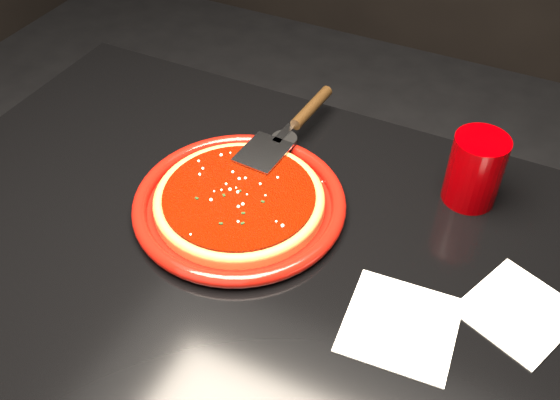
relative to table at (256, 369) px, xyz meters
The scene contains 12 objects.
table is the anchor object (origin of this frame).
plate 0.40m from the table, 129.83° to the left, with size 0.35×0.35×0.03m, color #740B06.
pizza_crust 0.40m from the table, 129.83° to the left, with size 0.28×0.28×0.01m, color #905C2B.
pizza_crust_rim 0.41m from the table, 129.83° to the left, with size 0.28×0.28×0.02m, color #905C2B.
pizza_sauce 0.41m from the table, 129.83° to the left, with size 0.25×0.25×0.01m, color #640B00.
parmesan_dusting 0.42m from the table, 129.83° to the left, with size 0.24×0.24×0.01m, color beige, non-canonical shape.
basil_flecks 0.42m from the table, 129.83° to the left, with size 0.22×0.22×0.00m, color black, non-canonical shape.
pizza_server 0.49m from the table, 100.76° to the left, with size 0.09×0.32×0.02m, color silver, non-canonical shape.
cup 0.58m from the table, 41.98° to the left, with size 0.09×0.09×0.12m, color #7E0001.
napkin_a 0.46m from the table, ahead, with size 0.15×0.15×0.00m, color silver.
napkin_b 0.56m from the table, ahead, with size 0.13×0.14×0.00m, color silver.
ramekin 0.46m from the table, 102.00° to the left, with size 0.05×0.05×0.04m, color black.
Camera 1 is at (0.34, -0.58, 1.48)m, focal length 40.00 mm.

